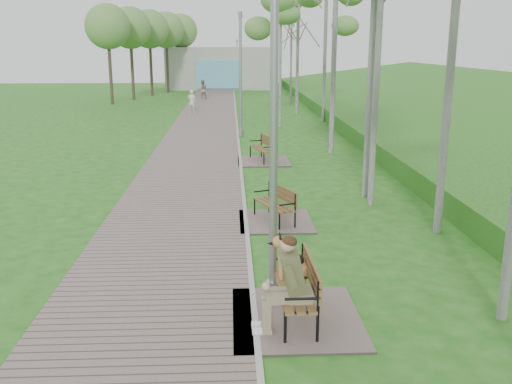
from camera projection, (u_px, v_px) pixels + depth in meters
ground at (261, 383)px, 7.41m from camera, size 120.00×120.00×0.00m
walkway at (202, 133)px, 28.12m from camera, size 3.50×67.00×0.04m
kerb at (238, 133)px, 28.19m from camera, size 0.10×67.00×0.05m
embankment at (489, 136)px, 27.27m from camera, size 14.00×70.00×1.60m
building_north at (218, 68)px, 56.13m from camera, size 10.00×5.20×4.00m
bench_main at (291, 292)px, 8.94m from camera, size 2.03×2.26×1.77m
bench_second at (274, 214)px, 14.05m from camera, size 1.78×1.98×1.09m
bench_third at (263, 156)px, 21.32m from camera, size 1.91×2.13×1.17m
lamp_post_near at (274, 144)px, 9.17m from camera, size 0.22×0.22×5.79m
lamp_post_second at (241, 80)px, 26.53m from camera, size 0.22×0.22×5.70m
lamp_post_third at (240, 76)px, 37.41m from camera, size 0.19×0.19×4.88m
lamp_post_far at (237, 66)px, 55.95m from camera, size 0.18×0.18×4.73m
pedestrian_near at (192, 102)px, 36.25m from camera, size 0.59×0.44×1.46m
pedestrian_far at (202, 90)px, 45.19m from camera, size 0.83×0.69×1.56m
birch_mid_c at (281, 5)px, 28.44m from camera, size 2.57×2.57×7.88m
birch_far_a at (326, 1)px, 30.83m from camera, size 2.63×2.63×8.31m
birch_far_b at (298, 8)px, 34.27m from camera, size 2.55×2.55×8.12m
birch_far_c at (292, 3)px, 39.77m from camera, size 2.34×2.34×8.98m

